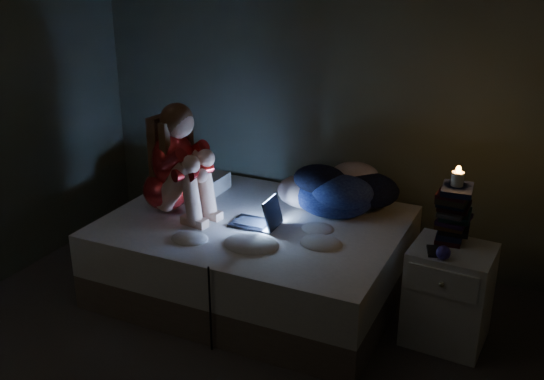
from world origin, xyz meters
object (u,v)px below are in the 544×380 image
Objects in this scene: bed at (255,255)px; laptop at (254,210)px; woman at (165,158)px; phone at (435,252)px; nightstand at (448,295)px; candle at (458,177)px.

laptop reaches higher than bed.
woman is 0.69m from laptop.
phone is (1.20, -0.14, 0.35)m from bed.
woman reaches higher than phone.
nightstand is 4.32× the size of phone.
nightstand is 0.34m from phone.
woman is 2.55× the size of laptop.
bed is 0.38m from laptop.
laptop is at bearing -174.98° from nightstand.
bed is at bearing 153.50° from phone.
woman reaches higher than bed.
phone is at bearing 8.22° from woman.
phone reaches higher than bed.
bed is 23.74× the size of candle.
bed is at bearing 113.71° from laptop.
bed is 2.45× the size of woman.
phone is at bearing -6.60° from bed.
candle is at bearing 2.54° from bed.
laptop is 1.28m from candle.
nightstand is at bearing 0.40° from laptop.
nightstand is (1.26, 0.03, -0.33)m from laptop.
nightstand is at bearing 11.22° from woman.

